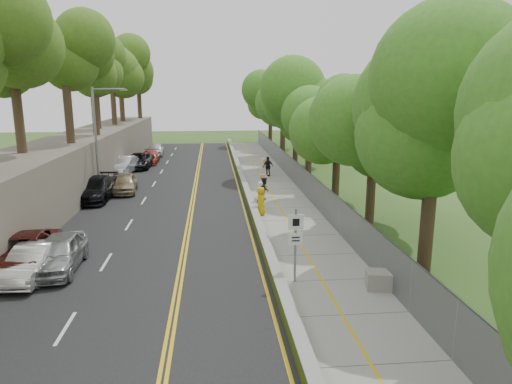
% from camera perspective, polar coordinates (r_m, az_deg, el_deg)
% --- Properties ---
extents(ground, '(140.00, 140.00, 0.00)m').
position_cam_1_polar(ground, '(21.86, 0.70, -8.19)').
color(ground, '#33511E').
rests_on(ground, ground).
extents(road, '(11.20, 66.00, 0.04)m').
position_cam_1_polar(road, '(36.29, -10.38, 0.08)').
color(road, black).
rests_on(road, ground).
extents(sidewalk, '(4.20, 66.00, 0.05)m').
position_cam_1_polar(sidewalk, '(36.46, 2.16, 0.34)').
color(sidewalk, gray).
rests_on(sidewalk, ground).
extents(jersey_barrier, '(0.42, 66.00, 0.60)m').
position_cam_1_polar(jersey_barrier, '(36.18, -1.45, 0.70)').
color(jersey_barrier, '#89C317').
rests_on(jersey_barrier, ground).
extents(rock_embankment, '(5.00, 66.00, 4.00)m').
position_cam_1_polar(rock_embankment, '(37.52, -22.93, 2.77)').
color(rock_embankment, '#595147').
rests_on(rock_embankment, ground).
extents(chainlink_fence, '(0.04, 66.00, 2.00)m').
position_cam_1_polar(chainlink_fence, '(36.61, 5.43, 1.90)').
color(chainlink_fence, slate).
rests_on(chainlink_fence, ground).
extents(trees_embankment, '(6.40, 66.00, 13.00)m').
position_cam_1_polar(trees_embankment, '(37.03, -23.33, 15.86)').
color(trees_embankment, '#49731F').
rests_on(trees_embankment, rock_embankment).
extents(trees_fenceside, '(7.00, 66.00, 14.00)m').
position_cam_1_polar(trees_fenceside, '(36.51, 9.33, 11.25)').
color(trees_fenceside, '#488A27').
rests_on(trees_fenceside, ground).
extents(streetlight, '(2.52, 0.22, 8.00)m').
position_cam_1_polar(streetlight, '(35.43, -19.05, 6.87)').
color(streetlight, gray).
rests_on(streetlight, ground).
extents(signpost, '(0.62, 0.09, 3.10)m').
position_cam_1_polar(signpost, '(18.53, 4.97, -5.67)').
color(signpost, gray).
rests_on(signpost, sidewalk).
extents(construction_barrel, '(0.52, 0.52, 0.85)m').
position_cam_1_polar(construction_barrel, '(46.93, 0.97, 3.67)').
color(construction_barrel, orange).
rests_on(construction_barrel, sidewalk).
extents(concrete_block, '(1.21, 1.00, 0.72)m').
position_cam_1_polar(concrete_block, '(19.04, 15.26, -10.57)').
color(concrete_block, gray).
rests_on(concrete_block, sidewalk).
extents(car_0, '(1.97, 4.56, 1.53)m').
position_cam_1_polar(car_0, '(21.86, -23.42, -7.02)').
color(car_0, '#A2A2A7').
rests_on(car_0, road).
extents(car_1, '(1.59, 4.20, 1.37)m').
position_cam_1_polar(car_1, '(21.54, -26.19, -7.81)').
color(car_1, white).
rests_on(car_1, road).
extents(car_2, '(3.01, 5.74, 1.54)m').
position_cam_1_polar(car_2, '(22.53, -27.21, -6.81)').
color(car_2, maroon).
rests_on(car_2, road).
extents(car_3, '(2.52, 5.69, 1.63)m').
position_cam_1_polar(car_3, '(34.68, -19.35, 0.39)').
color(car_3, black).
rests_on(car_3, road).
extents(car_4, '(2.08, 4.41, 1.46)m').
position_cam_1_polar(car_4, '(36.54, -16.07, 1.07)').
color(car_4, tan).
rests_on(car_4, road).
extents(car_5, '(2.23, 5.18, 1.66)m').
position_cam_1_polar(car_5, '(44.59, -16.27, 3.21)').
color(car_5, silver).
rests_on(car_5, road).
extents(car_6, '(2.83, 5.53, 1.50)m').
position_cam_1_polar(car_6, '(47.79, -14.42, 3.81)').
color(car_6, black).
rests_on(car_6, road).
extents(car_7, '(1.91, 4.61, 1.33)m').
position_cam_1_polar(car_7, '(50.62, -13.16, 4.26)').
color(car_7, '#9E3A27').
rests_on(car_7, road).
extents(car_8, '(1.90, 4.30, 1.44)m').
position_cam_1_polar(car_8, '(56.46, -12.38, 5.18)').
color(car_8, silver).
rests_on(car_8, road).
extents(painter_0, '(0.66, 0.93, 1.79)m').
position_cam_1_polar(painter_0, '(28.67, 0.62, -1.15)').
color(painter_0, gold).
rests_on(painter_0, sidewalk).
extents(painter_1, '(0.68, 0.81, 1.90)m').
position_cam_1_polar(painter_1, '(29.97, 0.57, -0.44)').
color(painter_1, white).
rests_on(painter_1, sidewalk).
extents(painter_2, '(0.86, 0.97, 1.65)m').
position_cam_1_polar(painter_2, '(32.53, 1.12, 0.38)').
color(painter_2, '#232128').
rests_on(painter_2, sidewalk).
extents(painter_3, '(1.02, 1.32, 1.80)m').
position_cam_1_polar(painter_3, '(33.19, 0.98, 0.76)').
color(painter_3, '#9F643E').
rests_on(painter_3, sidewalk).
extents(person_far, '(1.15, 0.83, 1.82)m').
position_cam_1_polar(person_far, '(41.64, 1.52, 3.20)').
color(person_far, black).
rests_on(person_far, sidewalk).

